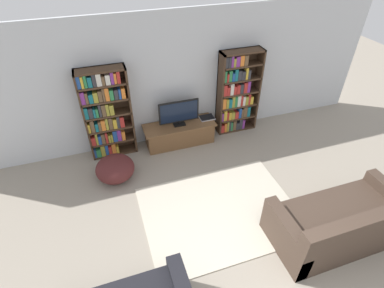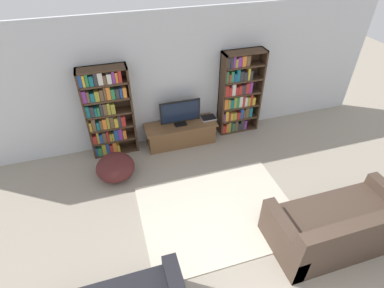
{
  "view_description": "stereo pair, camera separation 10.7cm",
  "coord_description": "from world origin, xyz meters",
  "px_view_note": "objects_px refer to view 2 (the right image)",
  "views": [
    {
      "loc": [
        -1.28,
        -0.97,
        3.85
      ],
      "look_at": [
        0.03,
        2.91,
        0.7
      ],
      "focal_mm": 28.0,
      "sensor_mm": 36.0,
      "label": 1
    },
    {
      "loc": [
        -1.17,
        -1.0,
        3.85
      ],
      "look_at": [
        0.03,
        2.91,
        0.7
      ],
      "focal_mm": 28.0,
      "sensor_mm": 36.0,
      "label": 2
    }
  ],
  "objects_px": {
    "tv_stand": "(181,133)",
    "television": "(180,112)",
    "beanbag_ottoman": "(115,167)",
    "bookshelf_right": "(238,94)",
    "laptop": "(208,118)",
    "bookshelf_left": "(107,112)",
    "couch_right_sofa": "(340,227)"
  },
  "relations": [
    {
      "from": "bookshelf_left",
      "to": "laptop",
      "type": "distance_m",
      "value": 2.05
    },
    {
      "from": "television",
      "to": "laptop",
      "type": "distance_m",
      "value": 0.68
    },
    {
      "from": "laptop",
      "to": "couch_right_sofa",
      "type": "relative_size",
      "value": 0.15
    },
    {
      "from": "bookshelf_right",
      "to": "beanbag_ottoman",
      "type": "distance_m",
      "value": 2.88
    },
    {
      "from": "bookshelf_right",
      "to": "couch_right_sofa",
      "type": "height_order",
      "value": "bookshelf_right"
    },
    {
      "from": "bookshelf_left",
      "to": "tv_stand",
      "type": "xyz_separation_m",
      "value": [
        1.38,
        -0.13,
        -0.7
      ]
    },
    {
      "from": "tv_stand",
      "to": "laptop",
      "type": "distance_m",
      "value": 0.66
    },
    {
      "from": "bookshelf_right",
      "to": "laptop",
      "type": "height_order",
      "value": "bookshelf_right"
    },
    {
      "from": "bookshelf_left",
      "to": "laptop",
      "type": "height_order",
      "value": "bookshelf_left"
    },
    {
      "from": "bookshelf_right",
      "to": "laptop",
      "type": "distance_m",
      "value": 0.79
    },
    {
      "from": "bookshelf_right",
      "to": "beanbag_ottoman",
      "type": "xyz_separation_m",
      "value": [
        -2.69,
        -0.79,
        -0.65
      ]
    },
    {
      "from": "bookshelf_left",
      "to": "tv_stand",
      "type": "bearing_deg",
      "value": -5.37
    },
    {
      "from": "bookshelf_left",
      "to": "television",
      "type": "distance_m",
      "value": 1.39
    },
    {
      "from": "bookshelf_left",
      "to": "couch_right_sofa",
      "type": "xyz_separation_m",
      "value": [
        2.93,
        -3.11,
        -0.63
      ]
    },
    {
      "from": "couch_right_sofa",
      "to": "beanbag_ottoman",
      "type": "bearing_deg",
      "value": 141.95
    },
    {
      "from": "bookshelf_right",
      "to": "television",
      "type": "relative_size",
      "value": 2.21
    },
    {
      "from": "bookshelf_left",
      "to": "beanbag_ottoman",
      "type": "height_order",
      "value": "bookshelf_left"
    },
    {
      "from": "couch_right_sofa",
      "to": "beanbag_ottoman",
      "type": "distance_m",
      "value": 3.76
    },
    {
      "from": "laptop",
      "to": "beanbag_ottoman",
      "type": "bearing_deg",
      "value": -160.61
    },
    {
      "from": "bookshelf_right",
      "to": "tv_stand",
      "type": "bearing_deg",
      "value": -174.23
    },
    {
      "from": "bookshelf_right",
      "to": "laptop",
      "type": "relative_size",
      "value": 5.86
    },
    {
      "from": "couch_right_sofa",
      "to": "bookshelf_left",
      "type": "bearing_deg",
      "value": 133.3
    },
    {
      "from": "tv_stand",
      "to": "television",
      "type": "bearing_deg",
      "value": -90.0
    },
    {
      "from": "television",
      "to": "tv_stand",
      "type": "bearing_deg",
      "value": 90.0
    },
    {
      "from": "beanbag_ottoman",
      "to": "television",
      "type": "bearing_deg",
      "value": 25.18
    },
    {
      "from": "tv_stand",
      "to": "television",
      "type": "height_order",
      "value": "television"
    },
    {
      "from": "laptop",
      "to": "couch_right_sofa",
      "type": "bearing_deg",
      "value": -72.8
    },
    {
      "from": "bookshelf_left",
      "to": "bookshelf_right",
      "type": "relative_size",
      "value": 1.0
    },
    {
      "from": "tv_stand",
      "to": "beanbag_ottoman",
      "type": "xyz_separation_m",
      "value": [
        -1.41,
        -0.66,
        -0.01
      ]
    },
    {
      "from": "bookshelf_left",
      "to": "tv_stand",
      "type": "height_order",
      "value": "bookshelf_left"
    },
    {
      "from": "television",
      "to": "couch_right_sofa",
      "type": "bearing_deg",
      "value": -62.41
    },
    {
      "from": "laptop",
      "to": "beanbag_ottoman",
      "type": "xyz_separation_m",
      "value": [
        -2.03,
        -0.71,
        -0.24
      ]
    }
  ]
}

